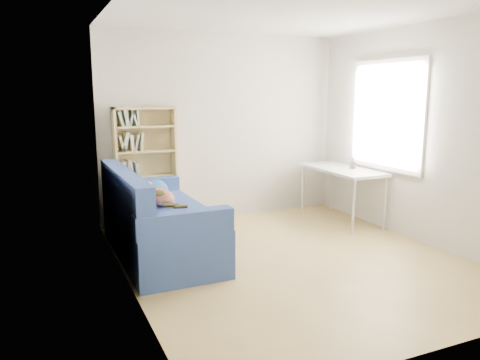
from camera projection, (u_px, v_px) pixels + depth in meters
name	position (u px, v px, depth m)	size (l,w,h in m)	color
ground	(292.00, 259.00, 5.09)	(4.00, 4.00, 0.00)	tan
room_shell	(302.00, 108.00, 4.86)	(3.54, 4.04, 2.62)	silver
sofa	(156.00, 223.00, 5.17)	(0.97, 1.99, 0.98)	navy
bookshelf	(146.00, 173.00, 6.17)	(0.80, 0.25, 1.61)	tan
desk	(342.00, 173.00, 6.52)	(0.61, 1.32, 0.75)	silver
pen_cup	(353.00, 164.00, 6.46)	(0.08, 0.08, 0.16)	white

